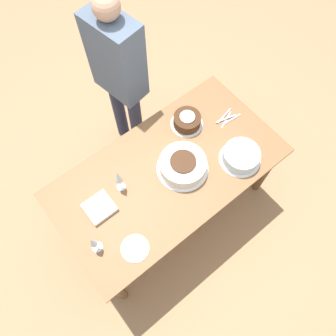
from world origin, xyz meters
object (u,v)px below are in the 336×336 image
(wine_glass_near, at_px, (118,178))
(wine_glass_far, at_px, (93,242))
(cake_front_chocolate, at_px, (187,121))
(person_cutting, at_px, (119,71))
(cake_back_decorated, at_px, (241,156))
(cake_center_white, at_px, (183,165))

(wine_glass_near, height_order, wine_glass_far, wine_glass_near)
(cake_front_chocolate, height_order, wine_glass_near, wine_glass_near)
(cake_front_chocolate, distance_m, wine_glass_far, 1.10)
(wine_glass_near, bearing_deg, wine_glass_far, 34.27)
(wine_glass_far, bearing_deg, person_cutting, -132.42)
(cake_front_chocolate, xyz_separation_m, cake_back_decorated, (-0.10, 0.47, 0.00))
(cake_center_white, distance_m, cake_front_chocolate, 0.37)
(wine_glass_near, distance_m, person_cutting, 0.85)
(cake_center_white, relative_size, wine_glass_far, 1.78)
(cake_front_chocolate, xyz_separation_m, person_cutting, (0.19, -0.58, 0.16))
(cake_front_chocolate, bearing_deg, wine_glass_far, 18.81)
(cake_center_white, bearing_deg, wine_glass_far, 6.53)
(cake_back_decorated, bearing_deg, cake_front_chocolate, -77.54)
(wine_glass_near, height_order, person_cutting, person_cutting)
(wine_glass_far, bearing_deg, cake_back_decorated, 174.40)
(wine_glass_near, relative_size, wine_glass_far, 1.16)
(cake_front_chocolate, relative_size, wine_glass_far, 1.19)
(cake_back_decorated, xyz_separation_m, person_cutting, (0.29, -1.05, 0.16))
(cake_center_white, height_order, person_cutting, person_cutting)
(cake_back_decorated, bearing_deg, cake_center_white, -28.73)
(cake_front_chocolate, xyz_separation_m, wine_glass_far, (1.04, 0.35, 0.10))
(cake_front_chocolate, relative_size, wine_glass_near, 1.03)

